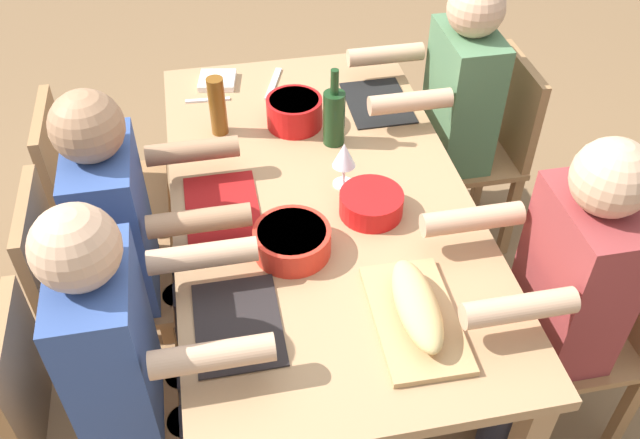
{
  "coord_description": "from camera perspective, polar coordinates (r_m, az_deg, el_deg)",
  "views": [
    {
      "loc": [
        1.67,
        -0.33,
        2.2
      ],
      "look_at": [
        0.0,
        0.0,
        0.63
      ],
      "focal_mm": 38.8,
      "sensor_mm": 36.0,
      "label": 1
    }
  ],
  "objects": [
    {
      "name": "chair_far_right",
      "position": [
        2.37,
        21.93,
        -7.9
      ],
      "size": [
        0.4,
        0.4,
        0.85
      ],
      "color": "#9E7044",
      "rests_on": "ground_plane"
    },
    {
      "name": "dining_table",
      "position": [
        2.3,
        0.0,
        0.52
      ],
      "size": [
        1.76,
        0.96,
        0.74
      ],
      "color": "#A87F56",
      "rests_on": "ground_plane"
    },
    {
      "name": "carving_knife",
      "position": [
        2.79,
        -3.87,
        11.13
      ],
      "size": [
        0.22,
        0.1,
        0.01
      ],
      "primitive_type": "cube",
      "rotation": [
        0.0,
        0.0,
        2.8
      ],
      "color": "silver",
      "rests_on": "dining_table"
    },
    {
      "name": "placemat_near_right",
      "position": [
        1.88,
        -6.79,
        -8.53
      ],
      "size": [
        0.32,
        0.23,
        0.01
      ],
      "primitive_type": "cube",
      "color": "black",
      "rests_on": "dining_table"
    },
    {
      "name": "diner_far_right",
      "position": [
        2.13,
        19.14,
        -5.15
      ],
      "size": [
        0.41,
        0.53,
        1.2
      ],
      "color": "#2D2D38",
      "rests_on": "ground_plane"
    },
    {
      "name": "chair_near_center",
      "position": [
        2.44,
        -18.81,
        -4.96
      ],
      "size": [
        0.4,
        0.4,
        0.85
      ],
      "color": "#9E7044",
      "rests_on": "ground_plane"
    },
    {
      "name": "placemat_far_left",
      "position": [
        2.68,
        4.77,
        9.59
      ],
      "size": [
        0.32,
        0.23,
        0.01
      ],
      "primitive_type": "cube",
      "color": "black",
      "rests_on": "dining_table"
    },
    {
      "name": "wine_bottle",
      "position": [
        2.41,
        1.17,
        8.5
      ],
      "size": [
        0.08,
        0.08,
        0.29
      ],
      "color": "#193819",
      "rests_on": "dining_table"
    },
    {
      "name": "serving_bowl_fruit",
      "position": [
        2.52,
        -2.13,
        8.99
      ],
      "size": [
        0.2,
        0.2,
        0.11
      ],
      "color": "red",
      "rests_on": "dining_table"
    },
    {
      "name": "diner_far_left",
      "position": [
        2.79,
        10.71,
        9.31
      ],
      "size": [
        0.41,
        0.53,
        1.2
      ],
      "color": "#2D2D38",
      "rests_on": "ground_plane"
    },
    {
      "name": "beer_bottle",
      "position": [
        2.48,
        -8.46,
        9.23
      ],
      "size": [
        0.06,
        0.06,
        0.22
      ],
      "primitive_type": "cylinder",
      "color": "brown",
      "rests_on": "dining_table"
    },
    {
      "name": "napkin_stack",
      "position": [
        2.82,
        -8.47,
        11.27
      ],
      "size": [
        0.16,
        0.16,
        0.02
      ],
      "primitive_type": "cube",
      "rotation": [
        0.0,
        0.0,
        -0.18
      ],
      "color": "white",
      "rests_on": "dining_table"
    },
    {
      "name": "fork_near_left",
      "position": [
        2.72,
        -9.26,
        9.7
      ],
      "size": [
        0.03,
        0.17,
        0.01
      ],
      "primitive_type": "cube",
      "rotation": [
        0.0,
        0.0,
        -0.07
      ],
      "color": "silver",
      "rests_on": "dining_table"
    },
    {
      "name": "bread_loaf",
      "position": [
        1.85,
        7.99,
        -6.98
      ],
      "size": [
        0.32,
        0.12,
        0.09
      ],
      "primitive_type": "ellipsoid",
      "rotation": [
        0.0,
        0.0,
        -0.02
      ],
      "color": "tan",
      "rests_on": "cutting_board"
    },
    {
      "name": "cutting_board",
      "position": [
        1.89,
        7.83,
        -8.06
      ],
      "size": [
        0.4,
        0.23,
        0.02
      ],
      "primitive_type": "cube",
      "rotation": [
        0.0,
        0.0,
        -0.02
      ],
      "color": "tan",
      "rests_on": "dining_table"
    },
    {
      "name": "chair_far_left",
      "position": [
        2.98,
        13.53,
        6.12
      ],
      "size": [
        0.4,
        0.4,
        0.85
      ],
      "color": "#9E7044",
      "rests_on": "ground_plane"
    },
    {
      "name": "placemat_near_center",
      "position": [
        2.22,
        -8.09,
        1.11
      ],
      "size": [
        0.32,
        0.23,
        0.01
      ],
      "primitive_type": "cube",
      "color": "maroon",
      "rests_on": "dining_table"
    },
    {
      "name": "wine_glass",
      "position": [
        2.21,
        2.0,
        5.21
      ],
      "size": [
        0.08,
        0.08,
        0.17
      ],
      "color": "silver",
      "rests_on": "dining_table"
    },
    {
      "name": "ground_plane",
      "position": [
        2.78,
        0.0,
        -9.58
      ],
      "size": [
        8.0,
        8.0,
        0.0
      ],
      "primitive_type": "plane",
      "color": "brown"
    },
    {
      "name": "diner_near_right",
      "position": [
        1.94,
        -15.6,
        -10.44
      ],
      "size": [
        0.41,
        0.53,
        1.2
      ],
      "color": "#2D2D38",
      "rests_on": "ground_plane"
    },
    {
      "name": "serving_bowl_salad",
      "position": [
        2.15,
        4.25,
        1.42
      ],
      "size": [
        0.2,
        0.2,
        0.08
      ],
      "color": "red",
      "rests_on": "dining_table"
    },
    {
      "name": "diner_near_center",
      "position": [
        2.27,
        -15.47,
        -0.74
      ],
      "size": [
        0.41,
        0.53,
        1.2
      ],
      "color": "#2D2D38",
      "rests_on": "ground_plane"
    },
    {
      "name": "serving_bowl_pasta",
      "position": [
        2.02,
        -2.32,
        -1.66
      ],
      "size": [
        0.23,
        0.23,
        0.08
      ],
      "color": "red",
      "rests_on": "dining_table"
    },
    {
      "name": "chair_near_right",
      "position": [
        2.14,
        -19.51,
        -14.41
      ],
      "size": [
        0.4,
        0.4,
        0.85
      ],
      "color": "#9E7044",
      "rests_on": "ground_plane"
    },
    {
      "name": "chair_near_left",
      "position": [
        2.8,
        -18.29,
        2.27
      ],
      "size": [
        0.4,
        0.4,
        0.85
      ],
      "color": "#9E7044",
      "rests_on": "ground_plane"
    }
  ]
}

